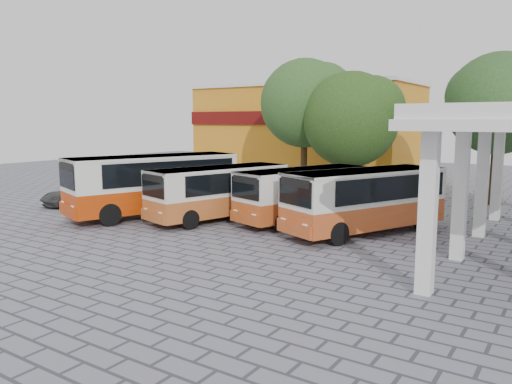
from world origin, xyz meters
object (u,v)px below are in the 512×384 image
Objects in this scene: bus_far_left at (153,181)px; bus_far_right at (366,197)px; bus_centre_left at (219,189)px; bus_centre_right at (304,191)px; parked_car at (79,195)px.

bus_far_right is (10.78, 2.22, -0.20)m from bus_far_left.
bus_far_right is (7.28, 1.17, 0.09)m from bus_centre_left.
bus_far_right reaches higher than bus_centre_right.
bus_far_right is 17.16m from parked_car.
bus_centre_left reaches higher than parked_car.
bus_centre_right is at bearing 43.34° from bus_centre_left.
bus_far_right is (3.49, -0.75, 0.11)m from bus_centre_right.
bus_centre_right is at bearing -168.03° from bus_far_right.
parked_car is (-16.99, -2.20, -1.03)m from bus_far_right.
bus_far_left is 2.16× the size of parked_car.
bus_far_left reaches higher than bus_centre_right.
bus_far_left is at bearing 13.43° from parked_car.
bus_centre_left is at bearing 19.65° from parked_car.
bus_far_right is at bearing 31.89° from bus_far_left.
bus_centre_left is (3.50, 1.05, -0.29)m from bus_far_left.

